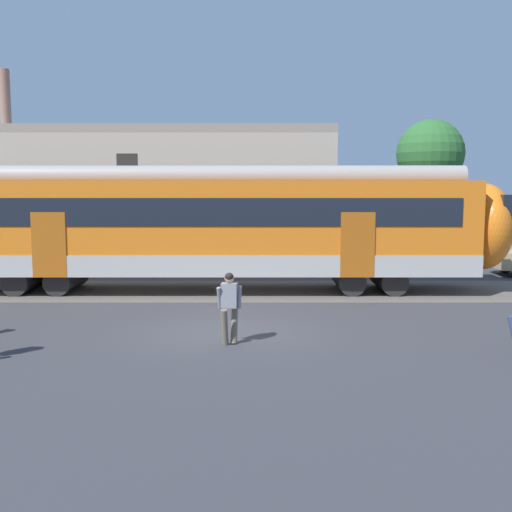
{
  "coord_description": "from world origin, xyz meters",
  "views": [
    {
      "loc": [
        0.71,
        -14.54,
        3.57
      ],
      "look_at": [
        0.69,
        2.72,
        1.6
      ],
      "focal_mm": 42.0,
      "sensor_mm": 36.0,
      "label": 1
    }
  ],
  "objects": [
    {
      "name": "background_building",
      "position": [
        -5.46,
        14.78,
        3.21
      ],
      "size": [
        19.57,
        5.0,
        9.2
      ],
      "color": "#B2A899",
      "rests_on": "ground"
    },
    {
      "name": "ground_plane",
      "position": [
        0.0,
        0.0,
        0.0
      ],
      "size": [
        160.0,
        160.0,
        0.0
      ],
      "primitive_type": "plane",
      "color": "#38383D"
    },
    {
      "name": "pedestrian_grey",
      "position": [
        0.1,
        -1.14,
        0.96
      ],
      "size": [
        0.57,
        0.63,
        1.67
      ],
      "color": "#6B6051",
      "rests_on": "ground"
    },
    {
      "name": "street_tree_right",
      "position": [
        10.2,
        18.41,
        5.42
      ],
      "size": [
        3.65,
        3.65,
        7.27
      ],
      "color": "brown",
      "rests_on": "ground"
    }
  ]
}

